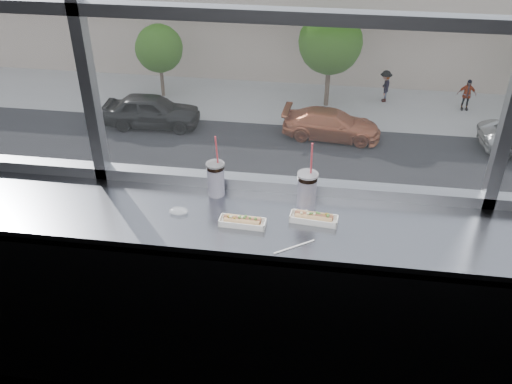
# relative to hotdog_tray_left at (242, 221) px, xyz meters

# --- Properties ---
(wall_back_lower) EXTENTS (6.00, 0.00, 6.00)m
(wall_back_lower) POSITION_rel_hotdog_tray_left_xyz_m (0.18, 0.34, -0.57)
(wall_back_lower) COLOR black
(wall_back_lower) RESTS_ON ground
(counter) EXTENTS (6.00, 0.55, 0.06)m
(counter) POSITION_rel_hotdog_tray_left_xyz_m (0.18, 0.07, -0.05)
(counter) COLOR gray
(counter) RESTS_ON ground
(counter_fascia) EXTENTS (6.00, 0.04, 1.04)m
(counter_fascia) POSITION_rel_hotdog_tray_left_xyz_m (0.18, -0.19, -0.57)
(counter_fascia) COLOR gray
(counter_fascia) RESTS_ON ground
(hotdog_tray_left) EXTENTS (0.22, 0.08, 0.05)m
(hotdog_tray_left) POSITION_rel_hotdog_tray_left_xyz_m (0.00, 0.00, 0.00)
(hotdog_tray_left) COLOR white
(hotdog_tray_left) RESTS_ON counter
(hotdog_tray_right) EXTENTS (0.23, 0.10, 0.06)m
(hotdog_tray_right) POSITION_rel_hotdog_tray_left_xyz_m (0.33, 0.08, 0.00)
(hotdog_tray_right) COLOR white
(hotdog_tray_right) RESTS_ON counter
(soda_cup_left) EXTENTS (0.09, 0.09, 0.35)m
(soda_cup_left) POSITION_rel_hotdog_tray_left_xyz_m (-0.18, 0.25, 0.08)
(soda_cup_left) COLOR white
(soda_cup_left) RESTS_ON counter
(soda_cup_right) EXTENTS (0.10, 0.10, 0.38)m
(soda_cup_right) POSITION_rel_hotdog_tray_left_xyz_m (0.29, 0.19, 0.09)
(soda_cup_right) COLOR white
(soda_cup_right) RESTS_ON counter
(loose_straw) EXTENTS (0.18, 0.13, 0.01)m
(loose_straw) POSITION_rel_hotdog_tray_left_xyz_m (0.26, -0.13, -0.02)
(loose_straw) COLOR white
(loose_straw) RESTS_ON counter
(wrapper) EXTENTS (0.10, 0.07, 0.02)m
(wrapper) POSITION_rel_hotdog_tray_left_xyz_m (-0.33, 0.06, -0.01)
(wrapper) COLOR silver
(wrapper) RESTS_ON counter
(plaza_ground) EXTENTS (120.00, 120.00, 0.00)m
(plaza_ground) POSITION_rel_hotdog_tray_left_xyz_m (0.18, 43.84, -12.12)
(plaza_ground) COLOR gray
(plaza_ground) RESTS_ON ground
(street_asphalt) EXTENTS (80.00, 10.00, 0.06)m
(street_asphalt) POSITION_rel_hotdog_tray_left_xyz_m (0.18, 20.34, -12.09)
(street_asphalt) COLOR black
(street_asphalt) RESTS_ON plaza_ground
(far_sidewalk) EXTENTS (80.00, 6.00, 0.04)m
(far_sidewalk) POSITION_rel_hotdog_tray_left_xyz_m (0.18, 28.34, -12.10)
(far_sidewalk) COLOR gray
(far_sidewalk) RESTS_ON plaza_ground
(car_near_c) EXTENTS (3.07, 6.85, 2.25)m
(car_near_c) POSITION_rel_hotdog_tray_left_xyz_m (-0.92, 16.34, -10.94)
(car_near_c) COLOR maroon
(car_near_c) RESTS_ON street_asphalt
(car_near_d) EXTENTS (2.91, 6.47, 2.12)m
(car_near_d) POSITION_rel_hotdog_tray_left_xyz_m (5.85, 16.34, -11.00)
(car_near_d) COLOR #B7B691
(car_near_d) RESTS_ON street_asphalt
(car_near_a) EXTENTS (2.63, 6.00, 1.98)m
(car_near_a) POSITION_rel_hotdog_tray_left_xyz_m (-12.93, 16.34, -11.07)
(car_near_a) COLOR silver
(car_near_a) RESTS_ON street_asphalt
(car_far_a) EXTENTS (3.18, 7.03, 2.30)m
(car_far_a) POSITION_rel_hotdog_tray_left_xyz_m (-9.00, 24.34, -10.91)
(car_far_a) COLOR black
(car_far_a) RESTS_ON street_asphalt
(car_far_b) EXTENTS (2.80, 5.94, 1.93)m
(car_far_b) POSITION_rel_hotdog_tray_left_xyz_m (0.46, 24.34, -11.10)
(car_far_b) COLOR #B75A36
(car_far_b) RESTS_ON street_asphalt
(pedestrian_c) EXTENTS (0.74, 0.99, 2.22)m
(pedestrian_c) POSITION_rel_hotdog_tray_left_xyz_m (3.35, 29.36, -10.97)
(pedestrian_c) COLOR #66605B
(pedestrian_c) RESTS_ON far_sidewalk
(pedestrian_d) EXTENTS (0.95, 0.71, 2.14)m
(pedestrian_d) POSITION_rel_hotdog_tray_left_xyz_m (7.81, 28.84, -11.01)
(pedestrian_d) COLOR #66605B
(pedestrian_d) RESTS_ON far_sidewalk
(tree_left) EXTENTS (2.74, 2.74, 4.28)m
(tree_left) POSITION_rel_hotdog_tray_left_xyz_m (-9.58, 28.34, -9.22)
(tree_left) COLOR #47382B
(tree_left) RESTS_ON far_sidewalk
(tree_center) EXTENTS (3.49, 3.49, 5.46)m
(tree_center) POSITION_rel_hotdog_tray_left_xyz_m (0.06, 28.34, -8.42)
(tree_center) COLOR #47382B
(tree_center) RESTS_ON far_sidewalk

